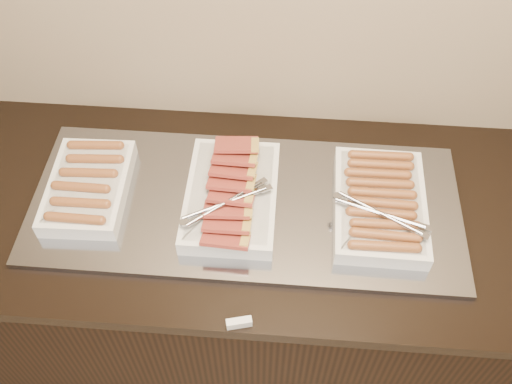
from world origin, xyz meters
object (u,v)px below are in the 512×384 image
at_px(dish_right, 380,204).
at_px(dish_left, 88,186).
at_px(counter, 241,283).
at_px(warming_tray, 246,204).
at_px(dish_center, 231,195).

bearing_deg(dish_right, dish_left, -179.55).
relative_size(counter, dish_left, 6.31).
bearing_deg(dish_right, warming_tray, -179.86).
distance_m(counter, dish_center, 0.50).
bearing_deg(dish_center, counter, 13.56).
bearing_deg(dish_right, counter, -179.82).
distance_m(counter, dish_right, 0.64).
bearing_deg(counter, dish_right, -0.53).
distance_m(warming_tray, dish_center, 0.06).
bearing_deg(dish_center, dish_left, 179.28).
relative_size(dish_left, dish_center, 0.82).
distance_m(counter, dish_left, 0.65).
height_order(counter, warming_tray, warming_tray).
distance_m(dish_center, dish_right, 0.41).
bearing_deg(counter, warming_tray, 0.00).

